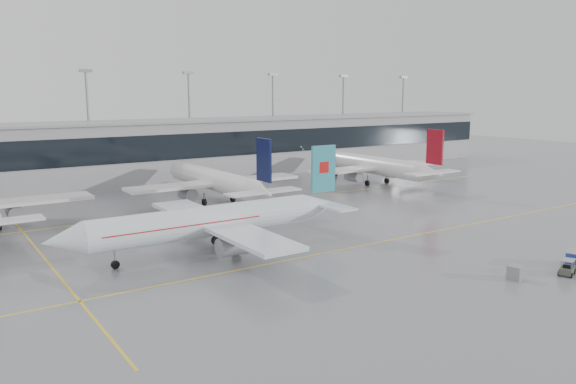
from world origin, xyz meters
TOP-DOWN VIEW (x-y plane):
  - ground at (0.00, 0.00)m, footprint 320.00×320.00m
  - taxi_line_main at (0.00, 0.00)m, footprint 120.00×0.25m
  - taxi_line_north at (0.00, 30.00)m, footprint 120.00×0.25m
  - taxi_line_cross at (-30.00, 15.00)m, footprint 0.25×60.00m
  - terminal at (0.00, 62.00)m, footprint 180.00×15.00m
  - terminal_glass at (0.00, 54.45)m, footprint 180.00×0.20m
  - terminal_roof at (0.00, 62.00)m, footprint 182.00×16.00m
  - light_masts at (0.00, 68.00)m, footprint 156.40×1.00m
  - air_canada_jet at (-12.96, 7.40)m, footprint 36.33×28.96m
  - parked_jet_c at (-0.00, 33.69)m, footprint 29.64×36.96m
  - parked_jet_d at (35.00, 33.69)m, footprint 29.64×36.96m
  - baggage_tug at (12.49, -19.69)m, footprint 3.22×1.95m
  - baggage_cart at (15.88, -18.48)m, footprint 3.06×2.33m
  - gse_unit at (6.95, -17.67)m, footprint 1.65×1.58m

SIDE VIEW (x-z plane):
  - ground at x=0.00m, z-range 0.00..0.00m
  - taxi_line_main at x=0.00m, z-range 0.00..0.01m
  - taxi_line_north at x=0.00m, z-range 0.00..0.01m
  - taxi_line_cross at x=-30.00m, z-range 0.00..0.01m
  - baggage_tug at x=12.49m, z-range -0.23..1.31m
  - gse_unit at x=6.95m, z-range 0.00..1.40m
  - baggage_cart at x=15.88m, z-range 0.14..1.83m
  - air_canada_jet at x=-12.96m, z-range -2.09..9.35m
  - parked_jet_c at x=0.00m, z-range -2.15..9.57m
  - parked_jet_d at x=35.00m, z-range -2.15..9.57m
  - terminal at x=0.00m, z-range 0.00..12.00m
  - terminal_glass at x=0.00m, z-range 5.00..10.00m
  - terminal_roof at x=0.00m, z-range 12.00..12.40m
  - light_masts at x=0.00m, z-range 2.04..24.64m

